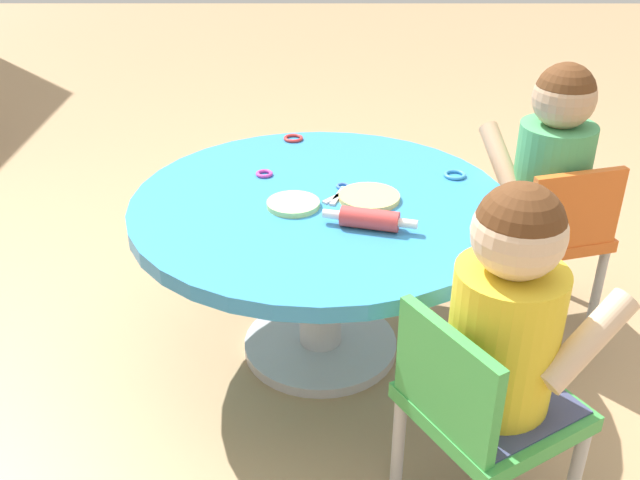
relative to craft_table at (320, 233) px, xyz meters
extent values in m
plane|color=tan|center=(0.00, 0.00, -0.38)|extent=(10.00, 10.00, 0.00)
cylinder|color=silver|center=(0.00, 0.00, -0.37)|extent=(0.44, 0.44, 0.03)
cylinder|color=silver|center=(0.00, 0.00, -0.16)|extent=(0.12, 0.12, 0.44)
cylinder|color=#338CD1|center=(0.00, 0.00, 0.08)|extent=(0.99, 0.99, 0.04)
cylinder|color=#B7B7BC|center=(-0.62, -0.53, -0.24)|extent=(0.03, 0.03, 0.28)
cylinder|color=#B7B7BC|center=(-0.40, -0.39, -0.24)|extent=(0.03, 0.03, 0.28)
cylinder|color=#B7B7BC|center=(-0.53, -0.17, -0.24)|extent=(0.03, 0.03, 0.28)
cube|color=green|center=(-0.58, -0.35, -0.08)|extent=(0.41, 0.41, 0.04)
cube|color=green|center=(-0.65, -0.23, 0.05)|extent=(0.24, 0.16, 0.22)
cube|color=#3F4772|center=(-0.58, -0.35, -0.08)|extent=(0.37, 0.37, 0.04)
cylinder|color=yellow|center=(-0.58, -0.35, 0.09)|extent=(0.21, 0.21, 0.30)
sphere|color=beige|center=(-0.58, -0.35, 0.32)|extent=(0.17, 0.17, 0.17)
sphere|color=#593319|center=(-0.58, -0.35, 0.33)|extent=(0.16, 0.16, 0.16)
cylinder|color=beige|center=(-0.62, -0.49, 0.11)|extent=(0.16, 0.21, 0.17)
cylinder|color=beige|center=(-0.43, -0.38, 0.11)|extent=(0.16, 0.21, 0.17)
cylinder|color=#B7B7BC|center=(0.34, -0.74, -0.24)|extent=(0.03, 0.03, 0.28)
cylinder|color=#B7B7BC|center=(0.27, -0.49, -0.24)|extent=(0.03, 0.03, 0.28)
cylinder|color=#B7B7BC|center=(0.09, -0.81, -0.24)|extent=(0.03, 0.03, 0.28)
cylinder|color=#B7B7BC|center=(0.02, -0.56, -0.24)|extent=(0.03, 0.03, 0.28)
cube|color=orange|center=(0.18, -0.65, -0.08)|extent=(0.37, 0.37, 0.04)
cube|color=orange|center=(0.05, -0.69, 0.05)|extent=(0.09, 0.27, 0.22)
cube|color=#3F4772|center=(0.18, -0.65, -0.08)|extent=(0.34, 0.32, 0.04)
cylinder|color=#4CA566|center=(0.18, -0.65, 0.09)|extent=(0.21, 0.21, 0.30)
sphere|color=tan|center=(0.18, -0.65, 0.32)|extent=(0.17, 0.17, 0.17)
sphere|color=#593319|center=(0.18, -0.65, 0.33)|extent=(0.16, 0.16, 0.16)
cylinder|color=tan|center=(0.30, -0.73, 0.11)|extent=(0.22, 0.11, 0.17)
cylinder|color=tan|center=(0.25, -0.52, 0.11)|extent=(0.22, 0.11, 0.17)
cylinder|color=#D83F3F|center=(-0.16, -0.12, 0.13)|extent=(0.08, 0.15, 0.05)
cylinder|color=white|center=(-0.13, -0.03, 0.13)|extent=(0.03, 0.05, 0.02)
cylinder|color=white|center=(-0.18, -0.21, 0.13)|extent=(0.03, 0.05, 0.02)
cube|color=silver|center=(0.01, -0.05, 0.10)|extent=(0.11, 0.05, 0.01)
cube|color=silver|center=(0.01, -0.05, 0.10)|extent=(0.09, 0.08, 0.01)
torus|color=#3F72CC|center=(0.08, -0.06, 0.10)|extent=(0.05, 0.05, 0.01)
torus|color=#3F72CC|center=(0.06, -0.09, 0.10)|extent=(0.05, 0.05, 0.01)
cylinder|color=#B2E58C|center=(-0.04, 0.07, 0.11)|extent=(0.14, 0.14, 0.01)
cylinder|color=#F2CC72|center=(0.00, -0.13, 0.11)|extent=(0.16, 0.16, 0.01)
torus|color=red|center=(0.42, 0.08, 0.11)|extent=(0.06, 0.06, 0.01)
torus|color=#D83FA5|center=(0.15, 0.16, 0.11)|extent=(0.05, 0.05, 0.01)
torus|color=#3F99D8|center=(0.15, -0.37, 0.11)|extent=(0.06, 0.06, 0.01)
camera|label=1|loc=(-1.69, 0.00, 0.92)|focal=40.70mm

